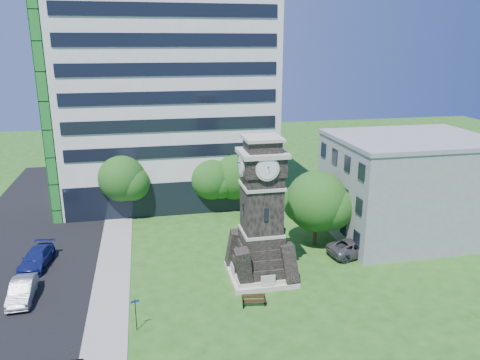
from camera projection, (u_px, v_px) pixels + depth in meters
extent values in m
plane|color=#245017|center=(231.00, 292.00, 37.77)|extent=(160.00, 160.00, 0.00)
cube|color=gray|center=(113.00, 274.00, 40.60)|extent=(3.00, 70.00, 0.06)
cube|color=black|center=(7.00, 284.00, 38.94)|extent=(14.00, 80.00, 0.02)
cube|color=beige|center=(261.00, 274.00, 40.18)|extent=(5.40, 5.40, 0.40)
cube|color=beige|center=(261.00, 270.00, 40.08)|extent=(4.80, 4.80, 0.30)
cube|color=black|center=(262.00, 197.00, 38.21)|extent=(3.00, 3.00, 6.40)
cube|color=beige|center=(261.00, 231.00, 39.05)|extent=(3.25, 3.25, 0.25)
cube|color=beige|center=(262.00, 185.00, 37.92)|extent=(3.25, 3.25, 0.25)
cube|color=black|center=(266.00, 215.00, 37.06)|extent=(0.35, 0.08, 1.10)
cube|color=black|center=(262.00, 164.00, 37.42)|extent=(3.30, 3.30, 1.60)
cube|color=beige|center=(262.00, 153.00, 37.16)|extent=(3.70, 3.70, 0.35)
cylinder|color=white|center=(268.00, 169.00, 35.75)|extent=(1.56, 0.06, 1.56)
cylinder|color=white|center=(240.00, 165.00, 37.07)|extent=(0.06, 1.56, 1.56)
cube|color=black|center=(262.00, 146.00, 36.99)|extent=(2.60, 2.60, 0.90)
cube|color=beige|center=(262.00, 138.00, 36.82)|extent=(3.00, 3.00, 0.25)
cube|color=white|center=(167.00, 88.00, 57.65)|extent=(25.00, 15.00, 28.00)
cube|color=black|center=(175.00, 198.00, 54.28)|extent=(24.50, 0.80, 4.00)
cube|color=#96999B|center=(408.00, 188.00, 47.79)|extent=(15.00, 12.00, 10.00)
cube|color=#96999B|center=(413.00, 138.00, 46.33)|extent=(15.20, 12.20, 0.40)
imported|color=#95979C|center=(22.00, 291.00, 36.37)|extent=(1.80, 4.77, 1.55)
imported|color=navy|center=(37.00, 258.00, 41.88)|extent=(2.84, 5.54, 1.54)
imported|color=#4D4D52|center=(357.00, 247.00, 44.09)|extent=(6.01, 3.51, 1.57)
cube|color=black|center=(243.00, 303.00, 35.42)|extent=(0.06, 0.45, 0.70)
cube|color=black|center=(265.00, 301.00, 35.75)|extent=(0.06, 0.45, 0.70)
cube|color=black|center=(254.00, 301.00, 35.55)|extent=(1.80, 0.48, 0.04)
cube|color=black|center=(253.00, 296.00, 35.68)|extent=(1.80, 0.04, 0.40)
cylinder|color=black|center=(136.00, 315.00, 32.34)|extent=(0.06, 0.06, 2.42)
cube|color=navy|center=(135.00, 301.00, 32.04)|extent=(0.58, 0.04, 0.15)
cylinder|color=#332114|center=(124.00, 206.00, 53.27)|extent=(0.36, 0.36, 2.79)
sphere|color=#2F611C|center=(122.00, 178.00, 52.30)|extent=(5.31, 5.31, 5.31)
sphere|color=#2F611C|center=(132.00, 183.00, 52.17)|extent=(3.99, 3.99, 3.99)
sphere|color=#2F611C|center=(114.00, 179.00, 52.83)|extent=(3.72, 3.72, 3.72)
cylinder|color=#332114|center=(212.00, 202.00, 55.54)|extent=(0.35, 0.35, 2.34)
sphere|color=#33641E|center=(211.00, 179.00, 54.73)|extent=(4.93, 4.93, 4.93)
sphere|color=#33641E|center=(220.00, 183.00, 54.59)|extent=(3.70, 3.70, 3.70)
sphere|color=#33641E|center=(203.00, 180.00, 55.21)|extent=(3.45, 3.45, 3.45)
cylinder|color=#332114|center=(235.00, 199.00, 56.33)|extent=(0.41, 0.41, 2.43)
sphere|color=#22601C|center=(235.00, 175.00, 55.49)|extent=(5.76, 5.76, 5.76)
sphere|color=#22601C|center=(245.00, 180.00, 55.31)|extent=(4.32, 4.32, 4.32)
sphere|color=#22601C|center=(225.00, 176.00, 56.04)|extent=(4.03, 4.03, 4.03)
cylinder|color=#332114|center=(315.00, 233.00, 46.05)|extent=(0.36, 0.36, 2.69)
sphere|color=#295D1B|center=(317.00, 201.00, 45.12)|extent=(5.95, 5.95, 5.95)
sphere|color=#295D1B|center=(330.00, 207.00, 44.94)|extent=(4.46, 4.46, 4.46)
sphere|color=#295D1B|center=(304.00, 202.00, 45.70)|extent=(4.17, 4.17, 4.17)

